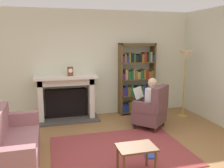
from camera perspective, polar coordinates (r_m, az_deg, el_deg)
ground at (r=4.20m, az=3.12°, el=-17.31°), size 14.00×14.00×0.00m
back_wall at (r=6.21m, az=-4.17°, el=4.88°), size 5.60×0.10×2.70m
side_wall_right at (r=6.15m, az=23.52°, el=3.97°), size 0.10×5.20×2.70m
area_rug at (r=4.45m, az=1.86°, el=-15.51°), size 2.40×1.80×0.01m
fireplace at (r=5.99m, az=-10.87°, el=-2.91°), size 1.53×0.64×1.11m
mantel_clock at (r=5.79m, az=-9.94°, el=3.00°), size 0.14×0.14×0.22m
bookshelf at (r=6.36m, az=5.92°, el=1.08°), size 0.95×0.32×1.87m
armchair_reading at (r=5.42m, az=9.59°, el=-6.07°), size 0.89×0.89×0.97m
seated_reader at (r=5.41m, az=8.51°, el=-3.90°), size 0.58×0.59×1.14m
sofa_floral at (r=4.13m, az=-23.04°, el=-13.72°), size 0.73×1.71×0.85m
side_table at (r=3.63m, az=5.82°, el=-15.58°), size 0.56×0.39×0.43m
scattered_books at (r=4.43m, az=6.75°, el=-15.39°), size 0.43×0.61×0.03m
floor_lamp at (r=6.20m, az=17.14°, el=5.27°), size 0.32×0.32×1.70m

